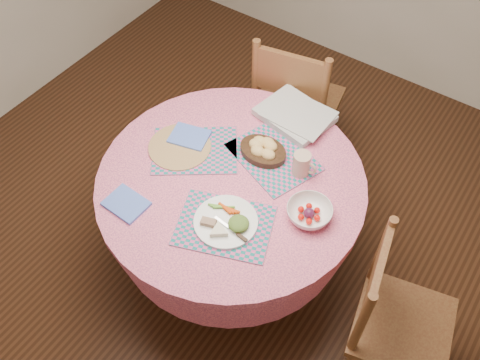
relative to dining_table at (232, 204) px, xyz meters
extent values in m
plane|color=#331C0F|center=(0.00, 0.00, -0.56)|extent=(4.00, 4.00, 0.00)
cylinder|color=pink|center=(0.00, 0.00, 0.17)|extent=(1.24, 1.24, 0.04)
cone|color=pink|center=(0.00, 0.00, 0.00)|extent=(1.24, 1.24, 0.30)
cylinder|color=black|center=(0.00, 0.00, -0.34)|extent=(0.14, 0.14, 0.44)
cylinder|color=black|center=(0.00, 0.00, -0.53)|extent=(0.56, 0.56, 0.06)
cube|color=brown|center=(0.94, -0.04, -0.12)|extent=(0.49, 0.51, 0.04)
cylinder|color=brown|center=(1.07, 0.16, -0.34)|extent=(0.05, 0.05, 0.44)
cylinder|color=brown|center=(0.74, 0.09, -0.34)|extent=(0.05, 0.05, 0.44)
cylinder|color=brown|center=(0.80, -0.26, 0.13)|extent=(0.05, 0.05, 0.49)
cylinder|color=brown|center=(0.72, 0.09, 0.13)|extent=(0.05, 0.05, 0.49)
cube|color=brown|center=(0.76, -0.08, 0.22)|extent=(0.10, 0.35, 0.23)
cube|color=brown|center=(-0.14, 0.87, -0.08)|extent=(0.54, 0.52, 0.04)
cylinder|color=brown|center=(0.01, 1.08, -0.32)|extent=(0.05, 0.05, 0.47)
cylinder|color=brown|center=(-0.36, 1.01, -0.32)|extent=(0.05, 0.05, 0.47)
cylinder|color=brown|center=(0.08, 0.73, -0.32)|extent=(0.05, 0.05, 0.47)
cylinder|color=brown|center=(-0.29, 0.66, -0.32)|extent=(0.05, 0.05, 0.47)
cylinder|color=brown|center=(0.08, 0.71, 0.18)|extent=(0.05, 0.05, 0.53)
cylinder|color=brown|center=(-0.29, 0.64, 0.18)|extent=(0.05, 0.05, 0.53)
cube|color=brown|center=(-0.10, 0.67, 0.29)|extent=(0.38, 0.10, 0.25)
cube|color=#147471|center=(0.12, -0.22, 0.20)|extent=(0.48, 0.42, 0.01)
cube|color=#147471|center=(-0.24, 0.04, 0.20)|extent=(0.50, 0.48, 0.01)
cube|color=#147471|center=(0.09, 0.22, 0.20)|extent=(0.48, 0.42, 0.01)
cylinder|color=#A57647|center=(-0.31, 0.02, 0.20)|extent=(0.30, 0.30, 0.01)
cube|color=#5272D4|center=(-0.30, -0.38, 0.20)|extent=(0.19, 0.15, 0.01)
cube|color=#5272D4|center=(-0.31, 0.09, 0.21)|extent=(0.21, 0.18, 0.01)
cylinder|color=white|center=(0.12, -0.21, 0.21)|extent=(0.28, 0.28, 0.01)
ellipsoid|color=#33521C|center=(0.18, -0.22, 0.23)|extent=(0.11, 0.11, 0.04)
cylinder|color=beige|center=(0.11, -0.27, 0.23)|extent=(0.13, 0.13, 0.02)
cube|color=#8C6A50|center=(0.06, -0.24, 0.23)|extent=(0.07, 0.05, 0.02)
cube|color=silver|center=(0.14, -0.24, 0.22)|extent=(0.15, 0.03, 0.00)
cylinder|color=black|center=(0.04, 0.21, 0.22)|extent=(0.23, 0.23, 0.03)
ellipsoid|color=tan|center=(0.00, 0.21, 0.25)|extent=(0.07, 0.06, 0.05)
ellipsoid|color=tan|center=(0.06, 0.24, 0.25)|extent=(0.07, 0.06, 0.05)
ellipsoid|color=tan|center=(0.08, 0.19, 0.25)|extent=(0.07, 0.06, 0.05)
ellipsoid|color=tan|center=(0.03, 0.18, 0.25)|extent=(0.07, 0.06, 0.05)
ellipsoid|color=tan|center=(0.04, 0.25, 0.25)|extent=(0.07, 0.06, 0.05)
ellipsoid|color=tan|center=(0.00, 0.23, 0.25)|extent=(0.07, 0.06, 0.05)
cylinder|color=tan|center=(0.24, 0.21, 0.26)|extent=(0.08, 0.08, 0.12)
torus|color=tan|center=(0.28, 0.21, 0.26)|extent=(0.07, 0.01, 0.07)
imported|color=white|center=(0.40, 0.02, 0.23)|extent=(0.23, 0.23, 0.06)
sphere|color=red|center=(0.44, 0.02, 0.22)|extent=(0.03, 0.03, 0.03)
sphere|color=red|center=(0.42, 0.06, 0.22)|extent=(0.03, 0.03, 0.03)
sphere|color=red|center=(0.38, 0.06, 0.22)|extent=(0.03, 0.03, 0.03)
sphere|color=red|center=(0.36, 0.02, 0.22)|extent=(0.03, 0.03, 0.03)
sphere|color=red|center=(0.38, -0.01, 0.22)|extent=(0.03, 0.03, 0.03)
sphere|color=red|center=(0.42, -0.01, 0.22)|extent=(0.03, 0.03, 0.03)
sphere|color=#4C1534|center=(0.40, 0.02, 0.22)|extent=(0.05, 0.05, 0.05)
cube|color=silver|center=(0.04, 0.50, 0.22)|extent=(0.38, 0.33, 0.03)
cube|color=silver|center=(0.06, 0.50, 0.24)|extent=(0.33, 0.26, 0.01)
camera|label=1|loc=(0.90, -1.22, 2.10)|focal=40.00mm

